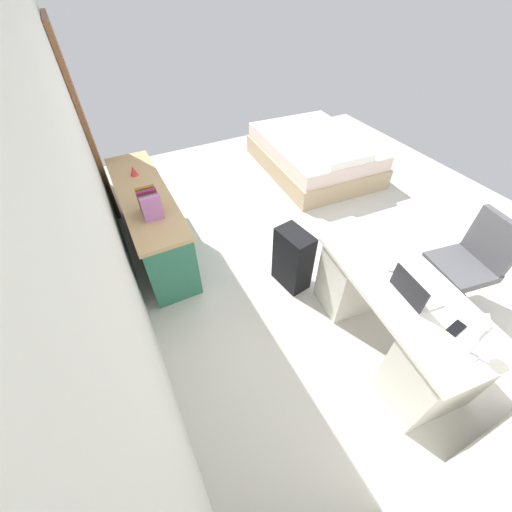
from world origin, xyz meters
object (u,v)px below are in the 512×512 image
at_px(cell_phone_near_laptop, 456,328).
at_px(computer_mouse, 393,268).
at_px(office_chair, 464,269).
at_px(figurine_small, 133,171).
at_px(credenza, 151,221).
at_px(laptop, 413,291).
at_px(desk_lamp, 483,324).
at_px(bed, 314,154).
at_px(suitcase_black, 293,259).
at_px(desk, 393,315).

bearing_deg(cell_phone_near_laptop, computer_mouse, -9.31).
height_order(office_chair, figurine_small, office_chair).
distance_m(credenza, laptop, 2.60).
bearing_deg(figurine_small, desk_lamp, -155.61).
relative_size(bed, cell_phone_near_laptop, 14.60).
bearing_deg(suitcase_black, credenza, 34.40).
xyz_separation_m(suitcase_black, computer_mouse, (-0.76, -0.38, 0.41)).
bearing_deg(computer_mouse, office_chair, -91.11).
bearing_deg(credenza, desk, -146.05).
xyz_separation_m(cell_phone_near_laptop, desk_lamp, (-0.11, 0.08, 0.25)).
height_order(credenza, cell_phone_near_laptop, credenza).
height_order(laptop, figurine_small, laptop).
height_order(office_chair, desk_lamp, desk_lamp).
height_order(office_chair, cell_phone_near_laptop, office_chair).
distance_m(office_chair, laptop, 1.00).
height_order(computer_mouse, cell_phone_near_laptop, computer_mouse).
relative_size(credenza, figurine_small, 16.36).
bearing_deg(suitcase_black, office_chair, -134.34).
distance_m(desk, cell_phone_near_laptop, 0.53).
height_order(desk, desk_lamp, desk_lamp).
distance_m(laptop, desk_lamp, 0.49).
height_order(credenza, suitcase_black, credenza).
relative_size(laptop, computer_mouse, 3.35).
height_order(cell_phone_near_laptop, figurine_small, figurine_small).
bearing_deg(suitcase_black, figurine_small, 26.67).
bearing_deg(bed, figurine_small, 96.81).
distance_m(office_chair, desk_lamp, 1.25).
bearing_deg(credenza, desk_lamp, -152.67).
height_order(desk, figurine_small, figurine_small).
relative_size(credenza, desk_lamp, 5.22).
bearing_deg(suitcase_black, cell_phone_near_laptop, -173.85).
height_order(desk, office_chair, office_chair).
height_order(computer_mouse, figurine_small, figurine_small).
distance_m(office_chair, suitcase_black, 1.52).
relative_size(bed, suitcase_black, 3.10).
distance_m(office_chair, cell_phone_near_laptop, 1.04).
bearing_deg(desk_lamp, cell_phone_near_laptop, -37.33).
distance_m(desk, suitcase_black, 1.01).
relative_size(office_chair, bed, 0.47).
xyz_separation_m(bed, computer_mouse, (-2.59, 1.15, 0.49)).
xyz_separation_m(desk, credenza, (2.10, 1.41, -0.01)).
xyz_separation_m(cell_phone_near_laptop, figurine_small, (2.87, 1.43, 0.06)).
relative_size(computer_mouse, desk_lamp, 0.29).
xyz_separation_m(computer_mouse, figurine_small, (2.28, 1.45, 0.05)).
height_order(office_chair, computer_mouse, office_chair).
relative_size(desk, office_chair, 1.61).
xyz_separation_m(suitcase_black, figurine_small, (1.52, 1.08, 0.47)).
relative_size(cell_phone_near_laptop, desk_lamp, 0.39).
bearing_deg(office_chair, suitcase_black, 54.31).
bearing_deg(figurine_small, desk, -150.17).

